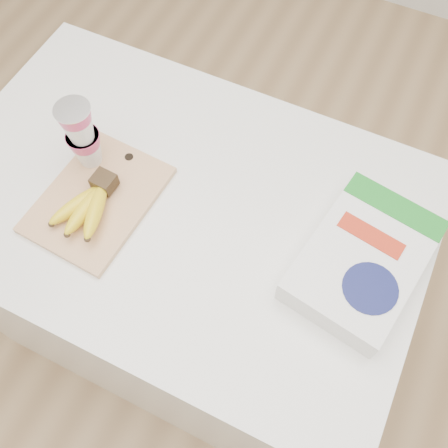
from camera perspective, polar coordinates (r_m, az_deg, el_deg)
name	(u,v)px	position (r m, az deg, el deg)	size (l,w,h in m)	color
room	(146,5)	(0.74, -8.91, 23.46)	(4.00, 4.00, 4.00)	tan
table	(189,272)	(1.50, -4.02, -5.53)	(1.12, 0.75, 0.84)	white
cutting_board	(98,199)	(1.15, -14.21, 2.77)	(0.22, 0.31, 0.02)	#E0AE7B
bananas	(88,204)	(1.11, -15.24, 2.17)	(0.13, 0.17, 0.06)	#382816
yogurt_stack	(81,134)	(1.13, -15.98, 9.86)	(0.08, 0.08, 0.18)	white
cereal_box	(363,260)	(1.05, 15.57, -3.96)	(0.27, 0.35, 0.07)	white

